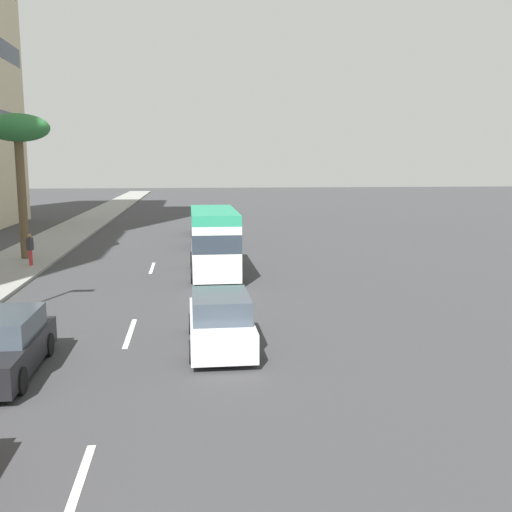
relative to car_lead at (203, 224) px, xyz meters
name	(u,v)px	position (x,y,z in m)	size (l,w,h in m)	color
ground_plane	(157,254)	(-9.72, 3.01, -0.74)	(198.00, 198.00, 0.00)	#38383A
sidewalk_right	(30,255)	(-9.72, 10.31, -0.67)	(162.00, 3.98, 0.15)	gray
lane_stripe_near	(76,493)	(-35.36, 3.01, -0.74)	(3.20, 0.16, 0.01)	silver
lane_stripe_mid	(130,333)	(-26.26, 3.01, -0.74)	(3.20, 0.16, 0.01)	silver
lane_stripe_far	(152,268)	(-14.53, 3.01, -0.74)	(3.20, 0.16, 0.01)	silver
car_lead	(203,224)	(0.00, 0.00, 0.00)	(4.48, 1.85, 1.56)	black
minibus_second	(214,239)	(-16.69, -0.08, 0.98)	(6.87, 2.26, 3.14)	silver
car_third	(220,322)	(-28.00, 0.24, 0.02)	(4.49, 1.83, 1.61)	silver
car_fourth	(207,234)	(-6.98, -0.08, 0.06)	(4.26, 1.79, 1.71)	black
car_fifth	(2,346)	(-29.54, 5.86, -0.01)	(4.46, 1.80, 1.53)	black
pedestrian_mid_block	(30,248)	(-13.84, 9.19, 0.30)	(0.38, 0.32, 1.63)	red
palm_tree	(18,133)	(-11.42, 10.10, 6.18)	(3.33, 3.33, 7.82)	brown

